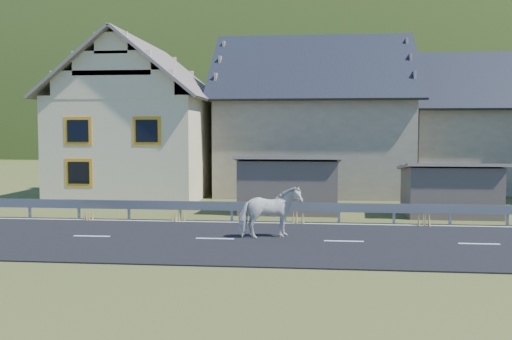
# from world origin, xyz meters

# --- Properties ---
(ground) EXTENTS (160.00, 160.00, 0.00)m
(ground) POSITION_xyz_m (0.00, 0.00, 0.00)
(ground) COLOR #364217
(ground) RESTS_ON ground
(road) EXTENTS (60.00, 7.00, 0.04)m
(road) POSITION_xyz_m (0.00, 0.00, 0.02)
(road) COLOR black
(road) RESTS_ON ground
(lane_markings) EXTENTS (60.00, 6.60, 0.01)m
(lane_markings) POSITION_xyz_m (0.00, 0.00, 0.04)
(lane_markings) COLOR silver
(lane_markings) RESTS_ON road
(guardrail) EXTENTS (28.10, 0.09, 0.75)m
(guardrail) POSITION_xyz_m (-0.00, 3.68, 0.56)
(guardrail) COLOR #93969B
(guardrail) RESTS_ON ground
(shed_left) EXTENTS (4.30, 3.30, 2.40)m
(shed_left) POSITION_xyz_m (-2.00, 6.50, 1.10)
(shed_left) COLOR #66594E
(shed_left) RESTS_ON ground
(shed_right) EXTENTS (3.80, 2.90, 2.20)m
(shed_right) POSITION_xyz_m (4.50, 6.00, 1.00)
(shed_right) COLOR #66594E
(shed_right) RESTS_ON ground
(house_cream) EXTENTS (7.80, 9.80, 8.30)m
(house_cream) POSITION_xyz_m (-10.00, 12.00, 4.36)
(house_cream) COLOR beige
(house_cream) RESTS_ON ground
(house_stone_a) EXTENTS (10.80, 9.80, 8.90)m
(house_stone_a) POSITION_xyz_m (-1.00, 15.00, 4.63)
(house_stone_a) COLOR gray
(house_stone_a) RESTS_ON ground
(house_stone_b) EXTENTS (9.80, 8.80, 8.10)m
(house_stone_b) POSITION_xyz_m (9.00, 17.00, 4.24)
(house_stone_b) COLOR gray
(house_stone_b) RESTS_ON ground
(mountain) EXTENTS (440.00, 280.00, 260.00)m
(mountain) POSITION_xyz_m (5.00, 180.00, -20.00)
(mountain) COLOR #1F3211
(mountain) RESTS_ON ground
(conifer_patch) EXTENTS (76.00, 50.00, 28.00)m
(conifer_patch) POSITION_xyz_m (-55.00, 110.00, 6.00)
(conifer_patch) COLOR black
(conifer_patch) RESTS_ON ground
(horse) EXTENTS (1.49, 2.12, 1.63)m
(horse) POSITION_xyz_m (-2.30, 0.34, 0.86)
(horse) COLOR silver
(horse) RESTS_ON road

